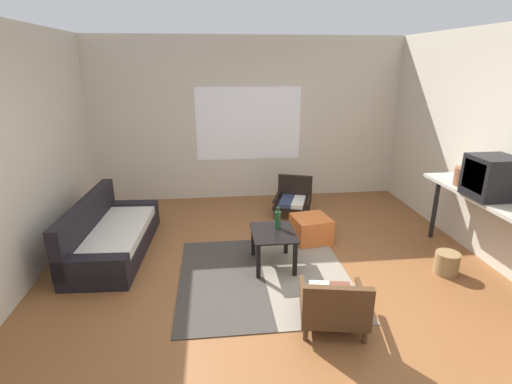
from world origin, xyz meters
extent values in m
plane|color=brown|center=(0.00, 0.00, 0.00)|extent=(7.80, 7.80, 0.00)
cube|color=beige|center=(0.00, 3.06, 1.35)|extent=(5.60, 0.12, 2.70)
cube|color=white|center=(0.00, 3.00, 1.29)|extent=(1.77, 0.01, 1.22)
cube|color=beige|center=(2.66, 0.30, 1.35)|extent=(0.12, 6.60, 2.70)
cube|color=#38332D|center=(-0.56, 0.24, 0.01)|extent=(0.94, 1.89, 0.01)
cube|color=gray|center=(0.38, 0.24, 0.01)|extent=(0.94, 1.89, 0.01)
cube|color=black|center=(-1.87, 1.06, 0.12)|extent=(0.85, 1.88, 0.23)
cube|color=beige|center=(-1.84, 1.06, 0.28)|extent=(0.74, 1.70, 0.10)
cube|color=black|center=(-2.19, 1.08, 0.40)|extent=(0.24, 1.85, 0.58)
cube|color=black|center=(-1.83, 1.89, 0.18)|extent=(0.76, 0.22, 0.37)
cube|color=black|center=(-1.92, 0.23, 0.18)|extent=(0.76, 0.22, 0.37)
cube|color=black|center=(0.04, 0.50, 0.42)|extent=(0.49, 0.62, 0.02)
cube|color=black|center=(-0.16, 0.77, 0.21)|extent=(0.04, 0.04, 0.41)
cube|color=black|center=(0.25, 0.77, 0.21)|extent=(0.04, 0.04, 0.41)
cube|color=black|center=(-0.16, 0.23, 0.21)|extent=(0.04, 0.04, 0.41)
cube|color=black|center=(0.25, 0.23, 0.21)|extent=(0.04, 0.04, 0.41)
cylinder|color=black|center=(0.73, 1.72, 0.08)|extent=(0.04, 0.04, 0.15)
cylinder|color=black|center=(0.29, 1.88, 0.08)|extent=(0.04, 0.04, 0.15)
cylinder|color=black|center=(0.89, 2.18, 0.08)|extent=(0.04, 0.04, 0.15)
cylinder|color=black|center=(0.45, 2.33, 0.08)|extent=(0.04, 0.04, 0.15)
cube|color=black|center=(0.59, 2.03, 0.18)|extent=(0.70, 0.71, 0.05)
cube|color=silver|center=(0.67, 1.98, 0.23)|extent=(0.34, 0.54, 0.06)
cube|color=#2D3856|center=(0.50, 2.04, 0.23)|extent=(0.34, 0.54, 0.06)
cube|color=black|center=(0.68, 2.27, 0.39)|extent=(0.53, 0.24, 0.37)
cube|color=black|center=(0.83, 1.95, 0.29)|extent=(0.23, 0.55, 0.04)
cube|color=black|center=(0.36, 2.11, 0.29)|extent=(0.23, 0.55, 0.04)
cylinder|color=#472D19|center=(0.23, -0.26, 0.06)|extent=(0.04, 0.04, 0.13)
cylinder|color=#472D19|center=(0.73, -0.36, 0.06)|extent=(0.04, 0.04, 0.13)
cylinder|color=#472D19|center=(0.13, -0.81, 0.06)|extent=(0.04, 0.04, 0.13)
cylinder|color=#472D19|center=(0.62, -0.91, 0.06)|extent=(0.04, 0.04, 0.13)
cube|color=#472D19|center=(0.43, -0.59, 0.15)|extent=(0.69, 0.74, 0.05)
cube|color=beige|center=(0.33, -0.55, 0.21)|extent=(0.30, 0.60, 0.06)
cube|color=brown|center=(0.53, -0.59, 0.21)|extent=(0.30, 0.60, 0.06)
cube|color=#472D19|center=(0.37, -0.87, 0.36)|extent=(0.59, 0.18, 0.36)
cube|color=#472D19|center=(0.16, -0.53, 0.27)|extent=(0.16, 0.63, 0.04)
cube|color=#472D19|center=(0.69, -0.64, 0.27)|extent=(0.16, 0.63, 0.04)
cube|color=#D1662D|center=(0.65, 1.10, 0.17)|extent=(0.53, 0.53, 0.34)
cube|color=#B2AD9E|center=(2.33, 0.23, 0.88)|extent=(0.39, 1.72, 0.04)
cylinder|color=black|center=(2.33, 1.03, 0.43)|extent=(0.06, 0.06, 0.86)
cube|color=black|center=(2.33, 0.11, 1.13)|extent=(0.44, 0.44, 0.45)
cube|color=black|center=(2.11, 0.11, 1.15)|extent=(0.01, 0.34, 0.32)
cylinder|color=brown|center=(2.33, 0.54, 1.01)|extent=(0.25, 0.25, 0.21)
cylinder|color=brown|center=(2.33, 0.54, 1.18)|extent=(0.09, 0.09, 0.13)
cylinder|color=#194723|center=(0.11, 0.61, 0.53)|extent=(0.07, 0.07, 0.20)
cylinder|color=#194723|center=(0.11, 0.61, 0.66)|extent=(0.03, 0.03, 0.06)
cylinder|color=olive|center=(1.98, 0.10, 0.13)|extent=(0.27, 0.27, 0.25)
camera|label=1|loc=(-0.61, -3.51, 2.29)|focal=27.04mm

